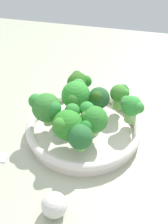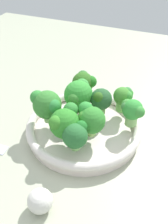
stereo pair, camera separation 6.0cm
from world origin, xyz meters
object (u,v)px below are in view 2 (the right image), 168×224
at_px(broccoli_floret_7, 76,134).
at_px(broccoli_floret_8, 47,105).
at_px(bowl, 84,128).
at_px(broccoli_floret_2, 91,119).
at_px(broccoli_floret_1, 101,99).
at_px(broccoli_floret_3, 132,110).
at_px(broccoli_floret_0, 65,122).
at_px(broccoli_floret_6, 78,95).
at_px(broccoli_floret_4, 124,97).
at_px(broccoli_floret_5, 84,83).
at_px(garlic_bulb, 40,201).

bearing_deg(broccoli_floret_7, broccoli_floret_8, 149.36).
bearing_deg(bowl, broccoli_floret_2, -48.48).
distance_m(broccoli_floret_1, broccoli_floret_3, 0.08).
height_order(broccoli_floret_0, broccoli_floret_6, broccoli_floret_6).
bearing_deg(broccoli_floret_4, bowl, -131.51).
bearing_deg(broccoli_floret_5, broccoli_floret_7, -73.82).
height_order(broccoli_floret_3, broccoli_floret_8, broccoli_floret_8).
height_order(broccoli_floret_1, broccoli_floret_6, broccoli_floret_6).
relative_size(broccoli_floret_7, garlic_bulb, 1.31).
bearing_deg(broccoli_floret_2, broccoli_floret_0, -147.51).
height_order(broccoli_floret_0, broccoli_floret_1, broccoli_floret_0).
relative_size(bowl, broccoli_floret_1, 4.07).
bearing_deg(broccoli_floret_3, broccoli_floret_0, -142.34).
relative_size(broccoli_floret_4, broccoli_floret_6, 0.79).
xyz_separation_m(broccoli_floret_8, garlic_bulb, (0.08, -0.19, -0.06)).
height_order(bowl, broccoli_floret_8, broccoli_floret_8).
relative_size(broccoli_floret_3, broccoli_floret_8, 0.83).
xyz_separation_m(broccoli_floret_4, broccoli_floret_8, (-0.15, -0.10, 0.01)).
relative_size(broccoli_floret_1, garlic_bulb, 1.44).
relative_size(broccoli_floret_2, broccoli_floret_8, 0.92).
xyz_separation_m(broccoli_floret_1, broccoli_floret_8, (-0.10, -0.07, 0.01)).
xyz_separation_m(broccoli_floret_2, broccoli_floret_8, (-0.10, 0.01, 0.00)).
distance_m(broccoli_floret_3, garlic_bulb, 0.27).
distance_m(broccoli_floret_4, broccoli_floret_6, 0.11).
bearing_deg(broccoli_floret_4, broccoli_floret_0, -122.84).
distance_m(broccoli_floret_7, garlic_bulb, 0.14).
height_order(bowl, garlic_bulb, garlic_bulb).
distance_m(bowl, broccoli_floret_0, 0.08).
bearing_deg(broccoli_floret_3, broccoli_floret_5, 156.63).
xyz_separation_m(bowl, garlic_bulb, (0.00, -0.21, 0.01)).
relative_size(broccoli_floret_0, broccoli_floret_3, 1.20).
bearing_deg(broccoli_floret_6, broccoli_floret_8, -127.75).
bearing_deg(garlic_bulb, broccoli_floret_8, 112.68).
height_order(broccoli_floret_2, garlic_bulb, broccoli_floret_2).
distance_m(broccoli_floret_2, broccoli_floret_8, 0.10).
bearing_deg(broccoli_floret_4, broccoli_floret_5, 172.49).
bearing_deg(broccoli_floret_2, broccoli_floret_3, 40.56).
distance_m(bowl, broccoli_floret_1, 0.08).
bearing_deg(broccoli_floret_1, broccoli_floret_5, 142.88).
xyz_separation_m(bowl, broccoli_floret_7, (0.01, -0.08, 0.05)).
distance_m(broccoli_floret_0, broccoli_floret_4, 0.16).
bearing_deg(broccoli_floret_1, broccoli_floret_0, -111.84).
xyz_separation_m(broccoli_floret_6, broccoli_floret_7, (0.04, -0.12, -0.01)).
relative_size(broccoli_floret_2, broccoli_floret_6, 0.90).
distance_m(broccoli_floret_5, broccoli_floret_7, 0.18).
xyz_separation_m(broccoli_floret_1, broccoli_floret_5, (-0.06, 0.05, 0.00)).
relative_size(bowl, broccoli_floret_7, 4.47).
bearing_deg(broccoli_floret_3, broccoli_floret_8, -162.04).
relative_size(broccoli_floret_1, broccoli_floret_8, 0.85).
bearing_deg(garlic_bulb, broccoli_floret_6, 96.80).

